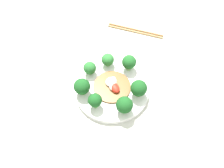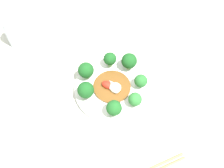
# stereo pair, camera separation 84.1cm
# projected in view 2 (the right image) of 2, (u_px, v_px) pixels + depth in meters

# --- Properties ---
(ground_plane) EXTENTS (8.00, 8.00, 0.00)m
(ground_plane) POSITION_uv_depth(u_px,v_px,m) (106.00, 163.00, 1.51)
(ground_plane) COLOR #B7B2A8
(table) EXTENTS (0.92, 0.76, 0.76)m
(table) POSITION_uv_depth(u_px,v_px,m) (105.00, 142.00, 1.18)
(table) COLOR #B7BCAD
(table) RESTS_ON ground_plane
(plate) EXTENTS (0.25, 0.25, 0.02)m
(plate) POSITION_uv_depth(u_px,v_px,m) (112.00, 89.00, 0.88)
(plate) COLOR white
(plate) RESTS_ON table
(broccoli_northeast) EXTENTS (0.04, 0.04, 0.05)m
(broccoli_northeast) POSITION_uv_depth(u_px,v_px,m) (135.00, 99.00, 0.81)
(broccoli_northeast) COLOR #89B76B
(broccoli_northeast) RESTS_ON plate
(broccoli_west) EXTENTS (0.04, 0.04, 0.06)m
(broccoli_west) POSITION_uv_depth(u_px,v_px,m) (110.00, 59.00, 0.88)
(broccoli_west) COLOR #70A356
(broccoli_west) RESTS_ON plate
(broccoli_northwest) EXTENTS (0.05, 0.05, 0.07)m
(broccoli_northwest) POSITION_uv_depth(u_px,v_px,m) (129.00, 61.00, 0.88)
(broccoli_northwest) COLOR #89B76B
(broccoli_northwest) RESTS_ON plate
(broccoli_southwest) EXTENTS (0.05, 0.05, 0.07)m
(broccoli_southwest) POSITION_uv_depth(u_px,v_px,m) (86.00, 70.00, 0.86)
(broccoli_southwest) COLOR #70A356
(broccoli_southwest) RESTS_ON plate
(broccoli_north) EXTENTS (0.04, 0.04, 0.05)m
(broccoli_north) POSITION_uv_depth(u_px,v_px,m) (141.00, 81.00, 0.85)
(broccoli_north) COLOR #7AAD5B
(broccoli_north) RESTS_ON plate
(broccoli_south) EXTENTS (0.05, 0.05, 0.07)m
(broccoli_south) POSITION_uv_depth(u_px,v_px,m) (86.00, 90.00, 0.82)
(broccoli_south) COLOR #89B76B
(broccoli_south) RESTS_ON plate
(broccoli_east) EXTENTS (0.05, 0.05, 0.06)m
(broccoli_east) POSITION_uv_depth(u_px,v_px,m) (114.00, 108.00, 0.79)
(broccoli_east) COLOR #89B76B
(broccoli_east) RESTS_ON plate
(stirfry_center) EXTENTS (0.12, 0.12, 0.02)m
(stirfry_center) POSITION_uv_depth(u_px,v_px,m) (112.00, 87.00, 0.86)
(stirfry_center) COLOR brown
(stirfry_center) RESTS_ON plate
(drinking_glass) EXTENTS (0.06, 0.06, 0.12)m
(drinking_glass) POSITION_uv_depth(u_px,v_px,m) (14.00, 31.00, 0.94)
(drinking_glass) COLOR silver
(drinking_glass) RESTS_ON table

